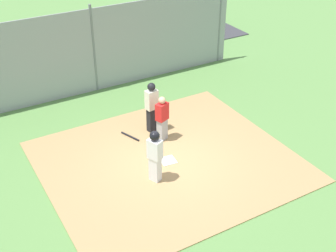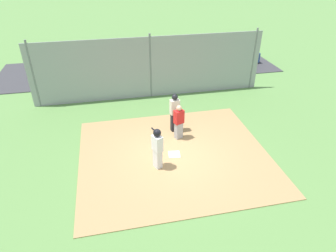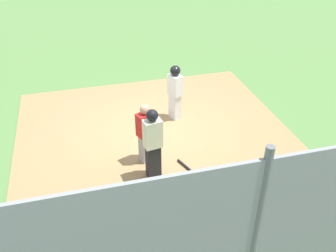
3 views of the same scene
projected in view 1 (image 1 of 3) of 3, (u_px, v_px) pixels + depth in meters
ground_plane at (168, 162)px, 13.50m from camera, size 140.00×140.00×0.00m
dirt_infield at (168, 161)px, 13.49m from camera, size 7.20×6.40×0.03m
home_plate at (168, 161)px, 13.48m from camera, size 0.49×0.49×0.02m
catcher at (162, 118)px, 14.11m from camera, size 0.45×0.38×1.52m
umpire at (152, 106)px, 14.49m from camera, size 0.42×0.32×1.73m
runner at (155, 153)px, 12.25m from camera, size 0.39×0.45×1.60m
baseball_bat at (130, 136)px, 14.59m from camera, size 0.32×0.74×0.06m
baseball at (153, 178)px, 12.73m from camera, size 0.07×0.07×0.07m
backstop_fence at (94, 51)px, 16.72m from camera, size 12.00×0.10×3.35m
parking_lot at (60, 51)px, 20.86m from camera, size 18.00×5.20×0.04m
parked_car_blue at (172, 18)px, 23.08m from camera, size 4.23×1.94×1.28m
parked_car_silver at (59, 42)px, 20.28m from camera, size 4.31×2.11×1.28m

